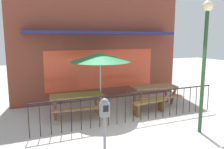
% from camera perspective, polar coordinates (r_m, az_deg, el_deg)
% --- Properties ---
extents(ground, '(40.00, 40.00, 0.00)m').
position_cam_1_polar(ground, '(6.11, 13.14, -17.00)').
color(ground, '#B1A8A2').
extents(pub_storefront, '(7.55, 1.25, 5.44)m').
position_cam_1_polar(pub_storefront, '(9.83, -3.10, 9.42)').
color(pub_storefront, '#4B241C').
rests_on(pub_storefront, ground).
extents(patio_fence_front, '(6.36, 0.04, 0.97)m').
position_cam_1_polar(patio_fence_front, '(7.20, 5.54, -7.04)').
color(patio_fence_front, black).
rests_on(patio_fence_front, ground).
extents(picnic_table_left, '(1.92, 1.52, 0.79)m').
position_cam_1_polar(picnic_table_left, '(7.75, -9.05, -6.31)').
color(picnic_table_left, olive).
rests_on(picnic_table_left, ground).
extents(picnic_table_right, '(1.91, 1.50, 0.79)m').
position_cam_1_polar(picnic_table_right, '(9.17, 10.74, -3.92)').
color(picnic_table_right, '#916440').
rests_on(picnic_table_right, ground).
extents(patio_umbrella, '(2.16, 2.16, 2.18)m').
position_cam_1_polar(patio_umbrella, '(7.94, -3.05, 4.41)').
color(patio_umbrella, black).
rests_on(patio_umbrella, ground).
extents(patio_bench, '(1.43, 0.50, 0.48)m').
position_cam_1_polar(patio_bench, '(8.12, 9.60, -7.51)').
color(patio_bench, olive).
rests_on(patio_bench, ground).
extents(parking_meter_near, '(0.18, 0.17, 1.51)m').
position_cam_1_polar(parking_meter_near, '(4.51, -1.92, -10.32)').
color(parking_meter_near, gray).
rests_on(parking_meter_near, ground).
extents(street_lamp, '(0.28, 0.28, 3.67)m').
position_cam_1_polar(street_lamp, '(6.59, 22.81, 6.28)').
color(street_lamp, '#234625').
rests_on(street_lamp, ground).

